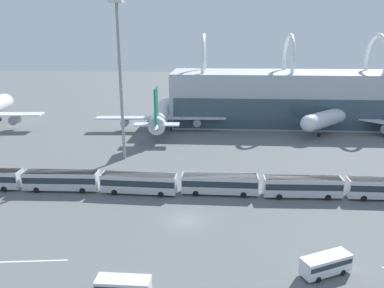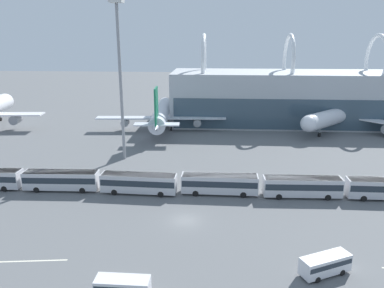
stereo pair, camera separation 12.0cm
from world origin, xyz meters
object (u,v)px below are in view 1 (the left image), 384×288
airliner_parked_remote (345,114)px  service_van_crossing (123,286)px  shuttle_bus_1 (61,179)px  shuttle_bus_3 (220,183)px  floodlight_mast (120,64)px  service_van_foreground (326,263)px  airliner_at_gate_far (161,115)px  shuttle_bus_2 (139,182)px  shuttle_bus_4 (302,186)px

airliner_parked_remote → service_van_crossing: (-45.55, -74.07, -3.13)m
shuttle_bus_1 → service_van_crossing: shuttle_bus_1 is taller
airliner_parked_remote → shuttle_bus_3: bearing=8.3°
shuttle_bus_1 → floodlight_mast: 26.05m
airliner_parked_remote → shuttle_bus_1: 78.92m
service_van_foreground → service_van_crossing: size_ratio=1.09×
service_van_foreground → floodlight_mast: (-32.04, 38.55, 18.78)m
airliner_at_gate_far → shuttle_bus_2: 43.43m
shuttle_bus_3 → floodlight_mast: size_ratio=0.39×
airliner_parked_remote → shuttle_bus_4: size_ratio=2.54×
shuttle_bus_4 → service_van_foreground: bearing=-97.1°
floodlight_mast → airliner_parked_remote: bearing=28.6°
shuttle_bus_2 → service_van_foreground: (25.21, -20.69, -0.63)m
shuttle_bus_1 → shuttle_bus_4: size_ratio=1.00×
airliner_at_gate_far → shuttle_bus_4: airliner_at_gate_far is taller
service_van_crossing → airliner_parked_remote: bearing=-121.0°
shuttle_bus_1 → service_van_crossing: bearing=-58.7°
shuttle_bus_4 → service_van_foreground: shuttle_bus_4 is taller
service_van_foreground → shuttle_bus_3: bearing=92.9°
floodlight_mast → service_van_crossing: bearing=-76.6°
service_van_crossing → shuttle_bus_2: bearing=-81.5°
airliner_at_gate_far → shuttle_bus_2: bearing=179.6°
service_van_crossing → floodlight_mast: floodlight_mast is taller
airliner_parked_remote → floodlight_mast: size_ratio=1.01×
floodlight_mast → airliner_at_gate_far: bearing=80.3°
floodlight_mast → service_van_foreground: bearing=-50.3°
shuttle_bus_2 → shuttle_bus_3: (13.54, 0.58, 0.00)m
shuttle_bus_3 → service_van_crossing: 28.15m
shuttle_bus_1 → shuttle_bus_2: same height
airliner_at_gate_far → shuttle_bus_1: bearing=161.8°
shuttle_bus_1 → shuttle_bus_3: size_ratio=1.00×
service_van_foreground → service_van_crossing: (-21.64, -5.04, -0.14)m
airliner_parked_remote → shuttle_bus_2: airliner_parked_remote is taller
service_van_crossing → floodlight_mast: 48.64m
shuttle_bus_1 → shuttle_bus_3: (27.08, 0.17, 0.00)m
shuttle_bus_1 → airliner_parked_remote: bearing=35.5°
shuttle_bus_3 → airliner_parked_remote: bearing=53.9°
service_van_foreground → floodlight_mast: size_ratio=0.19×
shuttle_bus_1 → floodlight_mast: bearing=67.1°
airliner_at_gate_far → floodlight_mast: bearing=166.6°
shuttle_bus_4 → shuttle_bus_2: bearing=178.6°
shuttle_bus_1 → service_van_foreground: size_ratio=2.08×
shuttle_bus_2 → service_van_foreground: 32.62m
airliner_parked_remote → shuttle_bus_3: airliner_parked_remote is taller
airliner_at_gate_far → shuttle_bus_4: 52.26m
shuttle_bus_1 → service_van_foreground: (38.75, -21.10, -0.63)m
airliner_parked_remote → floodlight_mast: bearing=-16.4°
airliner_parked_remote → shuttle_bus_2: 68.96m
airliner_parked_remote → service_van_foreground: airliner_parked_remote is taller
shuttle_bus_1 → service_van_crossing: size_ratio=2.28×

